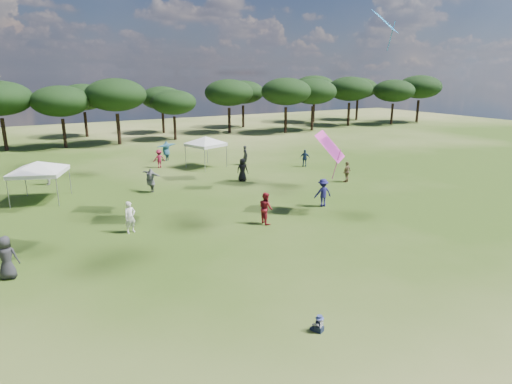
% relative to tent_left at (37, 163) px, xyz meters
% --- Properties ---
extents(ground, '(140.00, 140.00, 0.00)m').
position_rel_tent_left_xyz_m(ground, '(6.23, -22.98, -2.52)').
color(ground, '#395319').
rests_on(ground, ground).
extents(tree_line, '(108.78, 17.63, 7.77)m').
position_rel_tent_left_xyz_m(tree_line, '(8.62, 24.42, 2.91)').
color(tree_line, black).
rests_on(tree_line, ground).
extents(tent_left, '(5.81, 5.81, 2.94)m').
position_rel_tent_left_xyz_m(tent_left, '(0.00, 0.00, 0.00)').
color(tent_left, gray).
rests_on(tent_left, ground).
extents(tent_right, '(5.25, 5.25, 3.05)m').
position_rel_tent_left_xyz_m(tent_right, '(13.48, 4.39, 0.10)').
color(tent_right, gray).
rests_on(tent_right, ground).
extents(toddler, '(0.43, 0.47, 0.57)m').
position_rel_tent_left_xyz_m(toddler, '(6.89, -20.74, -2.26)').
color(toddler, '#151D30').
rests_on(toddler, ground).
extents(festival_crowd, '(27.80, 21.79, 1.90)m').
position_rel_tent_left_xyz_m(festival_crowd, '(6.97, -1.02, -1.64)').
color(festival_crowd, maroon).
rests_on(festival_crowd, ground).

